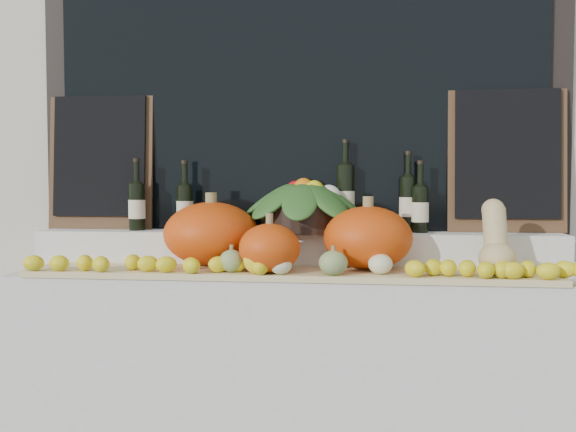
{
  "coord_description": "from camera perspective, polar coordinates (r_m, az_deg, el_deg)",
  "views": [
    {
      "loc": [
        0.32,
        -1.14,
        1.26
      ],
      "look_at": [
        0.0,
        1.45,
        1.12
      ],
      "focal_mm": 40.0,
      "sensor_mm": 36.0,
      "label": 1
    }
  ],
  "objects": [
    {
      "name": "chalkboard_right",
      "position": [
        2.94,
        18.89,
        4.93
      ],
      "size": [
        0.5,
        0.08,
        0.62
      ],
      "rotation": [
        -0.07,
        0.0,
        0.0
      ],
      "color": "#4C331E",
      "rests_on": "rear_tier"
    },
    {
      "name": "pumpkin_left",
      "position": [
        2.73,
        -6.83,
        -1.58
      ],
      "size": [
        0.52,
        0.52,
        0.27
      ],
      "primitive_type": "ellipsoid",
      "rotation": [
        0.0,
        0.0,
        0.37
      ],
      "color": "#D6470B",
      "rests_on": "straw_bedding"
    },
    {
      "name": "wine_bottle_tall",
      "position": [
        2.86,
        5.11,
        1.66
      ],
      "size": [
        0.08,
        0.08,
        0.41
      ],
      "color": "black",
      "rests_on": "rear_tier"
    },
    {
      "name": "decorative_gourds",
      "position": [
        2.47,
        0.42,
        -4.08
      ],
      "size": [
        0.67,
        0.15,
        0.14
      ],
      "color": "#2E5E1C",
      "rests_on": "straw_bedding"
    },
    {
      "name": "pumpkin_center",
      "position": [
        2.5,
        -1.66,
        -2.87
      ],
      "size": [
        0.26,
        0.26,
        0.19
      ],
      "primitive_type": "ellipsoid",
      "rotation": [
        0.0,
        0.0,
        0.08
      ],
      "color": "#D6470B",
      "rests_on": "straw_bedding"
    },
    {
      "name": "wine_bottle_near_left",
      "position": [
        2.93,
        -9.15,
        0.79
      ],
      "size": [
        0.08,
        0.08,
        0.32
      ],
      "color": "black",
      "rests_on": "rear_tier"
    },
    {
      "name": "wine_bottle_far_right",
      "position": [
        2.83,
        11.64,
        0.65
      ],
      "size": [
        0.08,
        0.08,
        0.31
      ],
      "color": "black",
      "rests_on": "rear_tier"
    },
    {
      "name": "chalkboard_left",
      "position": [
        3.13,
        -16.35,
        4.84
      ],
      "size": [
        0.5,
        0.08,
        0.62
      ],
      "rotation": [
        -0.07,
        0.0,
        0.0
      ],
      "color": "#4C331E",
      "rests_on": "rear_tier"
    },
    {
      "name": "display_sill",
      "position": [
        2.8,
        0.19,
        -13.94
      ],
      "size": [
        2.3,
        0.55,
        0.88
      ],
      "primitive_type": "cube",
      "color": "silver",
      "rests_on": "ground"
    },
    {
      "name": "rear_tier",
      "position": [
        2.85,
        0.55,
        -2.98
      ],
      "size": [
        2.3,
        0.25,
        0.16
      ],
      "primitive_type": "cube",
      "color": "silver",
      "rests_on": "display_sill"
    },
    {
      "name": "wine_bottle_near_right",
      "position": [
        2.85,
        10.61,
        1.11
      ],
      "size": [
        0.08,
        0.08,
        0.35
      ],
      "color": "black",
      "rests_on": "rear_tier"
    },
    {
      "name": "pumpkin_right",
      "position": [
        2.62,
        7.12,
        -1.92
      ],
      "size": [
        0.4,
        0.4,
        0.26
      ],
      "primitive_type": "ellipsoid",
      "rotation": [
        0.0,
        0.0,
        0.12
      ],
      "color": "#D6470B",
      "rests_on": "straw_bedding"
    },
    {
      "name": "butternut_squash",
      "position": [
        2.59,
        17.99,
        -2.19
      ],
      "size": [
        0.14,
        0.21,
        0.29
      ],
      "color": "tan",
      "rests_on": "straw_bedding"
    },
    {
      "name": "wine_bottle_far_left",
      "position": [
        2.98,
        -13.28,
        0.89
      ],
      "size": [
        0.08,
        0.08,
        0.33
      ],
      "color": "black",
      "rests_on": "rear_tier"
    },
    {
      "name": "lemon_heap",
      "position": [
        2.47,
        -0.45,
        -4.45
      ],
      "size": [
        2.2,
        0.16,
        0.06
      ],
      "primitive_type": null,
      "color": "yellow",
      "rests_on": "straw_bedding"
    },
    {
      "name": "straw_bedding",
      "position": [
        2.58,
        -0.14,
        -5.11
      ],
      "size": [
        2.1,
        0.32,
        0.02
      ],
      "primitive_type": "cube",
      "color": "tan",
      "rests_on": "display_sill"
    },
    {
      "name": "produce_bowl",
      "position": [
        2.81,
        1.4,
        1.0
      ],
      "size": [
        0.57,
        0.57,
        0.25
      ],
      "color": "black",
      "rests_on": "rear_tier"
    }
  ]
}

